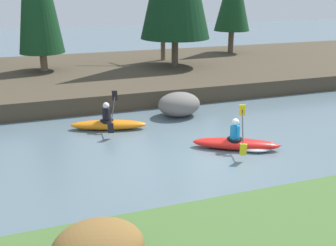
{
  "coord_description": "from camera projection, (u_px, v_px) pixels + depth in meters",
  "views": [
    {
      "loc": [
        -4.4,
        -9.89,
        4.79
      ],
      "look_at": [
        -0.31,
        1.78,
        0.55
      ],
      "focal_mm": 42.0,
      "sensor_mm": 36.0,
      "label": 1
    }
  ],
  "objects": [
    {
      "name": "ground_plane",
      "position": [
        197.0,
        157.0,
        11.76
      ],
      "size": [
        90.0,
        90.0,
        0.0
      ],
      "primitive_type": "plane",
      "color": "slate"
    },
    {
      "name": "boulder_midstream",
      "position": [
        179.0,
        104.0,
        15.45
      ],
      "size": [
        1.69,
        1.32,
        0.96
      ],
      "color": "slate",
      "rests_on": "ground"
    },
    {
      "name": "riverbank_far",
      "position": [
        118.0,
        74.0,
        21.44
      ],
      "size": [
        44.0,
        11.42,
        0.73
      ],
      "color": "#473D2D",
      "rests_on": "ground"
    },
    {
      "name": "kayaker_middle",
      "position": [
        109.0,
        123.0,
        14.05
      ],
      "size": [
        2.76,
        2.03,
        1.2
      ],
      "rotation": [
        0.0,
        0.0,
        -0.29
      ],
      "color": "orange",
      "rests_on": "ground"
    },
    {
      "name": "kayaker_lead",
      "position": [
        240.0,
        143.0,
        12.31
      ],
      "size": [
        2.67,
        1.93,
        1.2
      ],
      "rotation": [
        0.0,
        0.0,
        -0.48
      ],
      "color": "red",
      "rests_on": "ground"
    },
    {
      "name": "bare_tree_mid_upstream",
      "position": [
        163.0,
        15.0,
        22.81
      ],
      "size": [
        3.05,
        3.01,
        5.48
      ],
      "color": "#7A664C",
      "rests_on": "riverbank_far"
    }
  ]
}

